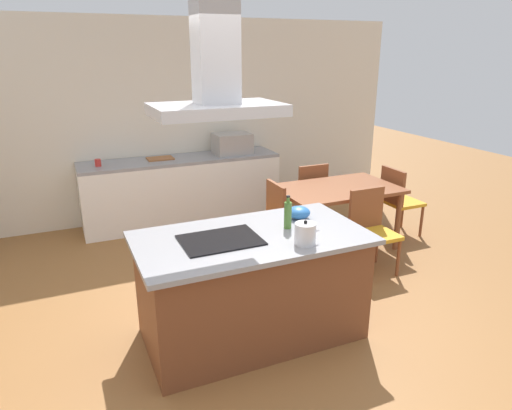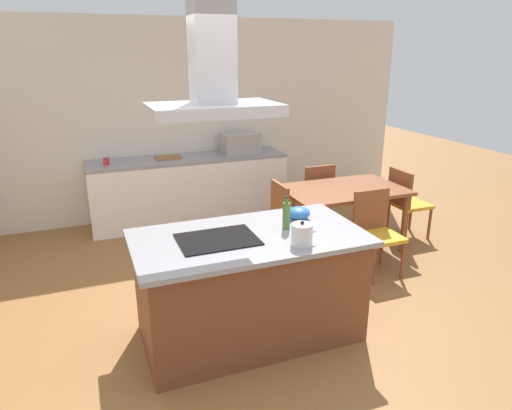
{
  "view_description": "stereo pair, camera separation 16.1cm",
  "coord_description": "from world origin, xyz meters",
  "px_view_note": "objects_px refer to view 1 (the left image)",
  "views": [
    {
      "loc": [
        -1.31,
        -3.07,
        2.29
      ],
      "look_at": [
        0.21,
        0.4,
        1.0
      ],
      "focal_mm": 32.28,
      "sensor_mm": 36.0,
      "label": 1
    },
    {
      "loc": [
        -1.16,
        -3.14,
        2.29
      ],
      "look_at": [
        0.21,
        0.4,
        1.0
      ],
      "focal_mm": 32.28,
      "sensor_mm": 36.0,
      "label": 2
    }
  ],
  "objects_px": {
    "cooktop": "(220,240)",
    "dining_table": "(337,194)",
    "tea_kettle": "(305,234)",
    "range_hood": "(216,78)",
    "chair_facing_back_wall": "(309,192)",
    "chair_at_left_end": "(267,217)",
    "olive_oil_bottle": "(288,214)",
    "chair_facing_island": "(371,225)",
    "mixing_bowl": "(299,212)",
    "chair_at_right_end": "(398,197)",
    "cutting_board": "(160,158)",
    "countertop_microwave": "(232,143)",
    "coffee_mug_red": "(98,163)"
  },
  "relations": [
    {
      "from": "chair_at_left_end",
      "to": "range_hood",
      "type": "bearing_deg",
      "value": -127.7
    },
    {
      "from": "chair_facing_back_wall",
      "to": "chair_at_left_end",
      "type": "xyz_separation_m",
      "value": [
        -0.92,
        -0.67,
        0.0
      ]
    },
    {
      "from": "cutting_board",
      "to": "chair_at_right_end",
      "type": "height_order",
      "value": "cutting_board"
    },
    {
      "from": "countertop_microwave",
      "to": "chair_facing_back_wall",
      "type": "distance_m",
      "value": 1.29
    },
    {
      "from": "coffee_mug_red",
      "to": "chair_at_right_end",
      "type": "relative_size",
      "value": 0.1
    },
    {
      "from": "cutting_board",
      "to": "range_hood",
      "type": "bearing_deg",
      "value": -93.61
    },
    {
      "from": "chair_facing_back_wall",
      "to": "dining_table",
      "type": "bearing_deg",
      "value": -90.0
    },
    {
      "from": "mixing_bowl",
      "to": "coffee_mug_red",
      "type": "xyz_separation_m",
      "value": [
        -1.4,
        2.65,
        -0.01
      ]
    },
    {
      "from": "chair_at_right_end",
      "to": "chair_at_left_end",
      "type": "bearing_deg",
      "value": 180.0
    },
    {
      "from": "cooktop",
      "to": "dining_table",
      "type": "distance_m",
      "value": 2.32
    },
    {
      "from": "countertop_microwave",
      "to": "chair_at_right_end",
      "type": "height_order",
      "value": "countertop_microwave"
    },
    {
      "from": "countertop_microwave",
      "to": "dining_table",
      "type": "xyz_separation_m",
      "value": [
        0.72,
        -1.59,
        -0.37
      ]
    },
    {
      "from": "olive_oil_bottle",
      "to": "chair_facing_island",
      "type": "distance_m",
      "value": 1.53
    },
    {
      "from": "cooktop",
      "to": "coffee_mug_red",
      "type": "distance_m",
      "value": 2.91
    },
    {
      "from": "chair_facing_island",
      "to": "chair_facing_back_wall",
      "type": "relative_size",
      "value": 1.0
    },
    {
      "from": "cutting_board",
      "to": "chair_at_left_end",
      "type": "relative_size",
      "value": 0.38
    },
    {
      "from": "mixing_bowl",
      "to": "cutting_board",
      "type": "xyz_separation_m",
      "value": [
        -0.6,
        2.74,
        -0.04
      ]
    },
    {
      "from": "cooktop",
      "to": "range_hood",
      "type": "relative_size",
      "value": 0.67
    },
    {
      "from": "dining_table",
      "to": "chair_facing_back_wall",
      "type": "height_order",
      "value": "chair_facing_back_wall"
    },
    {
      "from": "countertop_microwave",
      "to": "chair_facing_island",
      "type": "relative_size",
      "value": 0.56
    },
    {
      "from": "tea_kettle",
      "to": "chair_at_left_end",
      "type": "xyz_separation_m",
      "value": [
        0.43,
        1.6,
        -0.47
      ]
    },
    {
      "from": "cooktop",
      "to": "olive_oil_bottle",
      "type": "xyz_separation_m",
      "value": [
        0.59,
        0.03,
        0.11
      ]
    },
    {
      "from": "mixing_bowl",
      "to": "chair_facing_back_wall",
      "type": "bearing_deg",
      "value": 57.42
    },
    {
      "from": "cutting_board",
      "to": "dining_table",
      "type": "bearing_deg",
      "value": -43.6
    },
    {
      "from": "mixing_bowl",
      "to": "chair_at_right_end",
      "type": "relative_size",
      "value": 0.22
    },
    {
      "from": "cooktop",
      "to": "chair_at_right_end",
      "type": "xyz_separation_m",
      "value": [
        2.83,
        1.29,
        -0.4
      ]
    },
    {
      "from": "countertop_microwave",
      "to": "coffee_mug_red",
      "type": "xyz_separation_m",
      "value": [
        -1.81,
        -0.03,
        -0.09
      ]
    },
    {
      "from": "countertop_microwave",
      "to": "cutting_board",
      "type": "xyz_separation_m",
      "value": [
        -1.01,
        0.05,
        -0.13
      ]
    },
    {
      "from": "mixing_bowl",
      "to": "countertop_microwave",
      "type": "xyz_separation_m",
      "value": [
        0.41,
        2.69,
        0.09
      ]
    },
    {
      "from": "mixing_bowl",
      "to": "chair_facing_back_wall",
      "type": "xyz_separation_m",
      "value": [
        1.12,
        1.76,
        -0.45
      ]
    },
    {
      "from": "mixing_bowl",
      "to": "chair_at_right_end",
      "type": "height_order",
      "value": "mixing_bowl"
    },
    {
      "from": "tea_kettle",
      "to": "mixing_bowl",
      "type": "bearing_deg",
      "value": 66.18
    },
    {
      "from": "coffee_mug_red",
      "to": "tea_kettle",
      "type": "bearing_deg",
      "value": -69.57
    },
    {
      "from": "chair_facing_island",
      "to": "mixing_bowl",
      "type": "bearing_deg",
      "value": -159.13
    },
    {
      "from": "tea_kettle",
      "to": "range_hood",
      "type": "height_order",
      "value": "range_hood"
    },
    {
      "from": "olive_oil_bottle",
      "to": "chair_facing_back_wall",
      "type": "xyz_separation_m",
      "value": [
        1.32,
        1.92,
        -0.51
      ]
    },
    {
      "from": "coffee_mug_red",
      "to": "chair_facing_back_wall",
      "type": "distance_m",
      "value": 2.71
    },
    {
      "from": "tea_kettle",
      "to": "chair_facing_island",
      "type": "relative_size",
      "value": 0.24
    },
    {
      "from": "tea_kettle",
      "to": "olive_oil_bottle",
      "type": "xyz_separation_m",
      "value": [
        0.03,
        0.34,
        0.04
      ]
    },
    {
      "from": "cooktop",
      "to": "countertop_microwave",
      "type": "distance_m",
      "value": 3.12
    },
    {
      "from": "range_hood",
      "to": "tea_kettle",
      "type": "bearing_deg",
      "value": -28.83
    },
    {
      "from": "chair_facing_island",
      "to": "chair_facing_back_wall",
      "type": "height_order",
      "value": "same"
    },
    {
      "from": "olive_oil_bottle",
      "to": "cutting_board",
      "type": "height_order",
      "value": "olive_oil_bottle"
    },
    {
      "from": "olive_oil_bottle",
      "to": "chair_facing_island",
      "type": "height_order",
      "value": "olive_oil_bottle"
    },
    {
      "from": "dining_table",
      "to": "range_hood",
      "type": "xyz_separation_m",
      "value": [
        -1.91,
        -1.29,
        1.43
      ]
    },
    {
      "from": "chair_facing_island",
      "to": "chair_at_right_end",
      "type": "xyz_separation_m",
      "value": [
        0.92,
        0.67,
        0.0
      ]
    },
    {
      "from": "cutting_board",
      "to": "chair_facing_island",
      "type": "relative_size",
      "value": 0.38
    },
    {
      "from": "cooktop",
      "to": "range_hood",
      "type": "xyz_separation_m",
      "value": [
        0.0,
        0.0,
        1.2
      ]
    },
    {
      "from": "mixing_bowl",
      "to": "cutting_board",
      "type": "relative_size",
      "value": 0.57
    },
    {
      "from": "range_hood",
      "to": "chair_facing_back_wall",
      "type": "bearing_deg",
      "value": 45.63
    }
  ]
}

